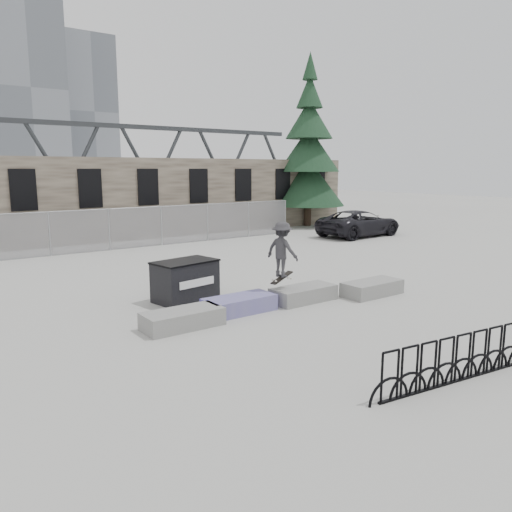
{
  "coord_description": "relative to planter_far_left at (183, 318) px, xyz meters",
  "views": [
    {
      "loc": [
        -8.39,
        -10.96,
        3.91
      ],
      "look_at": [
        0.38,
        1.02,
        1.3
      ],
      "focal_mm": 35.0,
      "sensor_mm": 36.0,
      "label": 1
    }
  ],
  "objects": [
    {
      "name": "planter_center_left",
      "position": [
        1.89,
        0.27,
        0.0
      ],
      "size": [
        2.0,
        0.9,
        0.45
      ],
      "color": "#3D349E",
      "rests_on": "ground"
    },
    {
      "name": "ground",
      "position": [
        2.81,
        0.25,
        -0.24
      ],
      "size": [
        120.0,
        120.0,
        0.0
      ],
      "primitive_type": "plane",
      "color": "#A4A5A0",
      "rests_on": "ground"
    },
    {
      "name": "planter_far_left",
      "position": [
        0.0,
        0.0,
        0.0
      ],
      "size": [
        2.0,
        0.9,
        0.45
      ],
      "color": "gray",
      "rests_on": "ground"
    },
    {
      "name": "suv",
      "position": [
        16.47,
        9.15,
        0.51
      ],
      "size": [
        5.55,
        2.75,
        1.51
      ],
      "primitive_type": "imported",
      "rotation": [
        0.0,
        0.0,
        1.61
      ],
      "color": "black",
      "rests_on": "ground"
    },
    {
      "name": "planter_offset",
      "position": [
        6.32,
        -0.61,
        0.0
      ],
      "size": [
        2.0,
        0.9,
        0.45
      ],
      "color": "gray",
      "rests_on": "ground"
    },
    {
      "name": "dumpster",
      "position": [
        1.3,
        2.26,
        0.37
      ],
      "size": [
        2.01,
        1.42,
        1.22
      ],
      "rotation": [
        0.0,
        0.0,
        0.17
      ],
      "color": "black",
      "rests_on": "ground"
    },
    {
      "name": "truss_bridge",
      "position": [
        12.81,
        55.25,
        3.89
      ],
      "size": [
        70.0,
        3.0,
        9.8
      ],
      "color": "#2D3033",
      "rests_on": "ground"
    },
    {
      "name": "spruce_tree",
      "position": [
        17.68,
        15.01,
        4.43
      ],
      "size": [
        4.97,
        4.97,
        11.5
      ],
      "color": "#38281E",
      "rests_on": "ground"
    },
    {
      "name": "planter_center_right",
      "position": [
        4.1,
        0.11,
        0.0
      ],
      "size": [
        2.0,
        0.9,
        0.45
      ],
      "color": "gray",
      "rests_on": "ground"
    },
    {
      "name": "stone_wall",
      "position": [
        2.81,
        16.49,
        2.01
      ],
      "size": [
        36.0,
        2.58,
        4.5
      ],
      "color": "brown",
      "rests_on": "ground"
    },
    {
      "name": "bike_rack",
      "position": [
        2.93,
        -5.93,
        0.2
      ],
      "size": [
        4.9,
        0.71,
        0.9
      ],
      "rotation": [
        0.0,
        0.0,
        -0.13
      ],
      "color": "black",
      "rests_on": "ground"
    },
    {
      "name": "skateboarder",
      "position": [
        3.39,
        0.27,
        1.37
      ],
      "size": [
        0.85,
        1.16,
        1.78
      ],
      "rotation": [
        0.0,
        0.0,
        1.84
      ],
      "color": "#2F2E31",
      "rests_on": "ground"
    },
    {
      "name": "chainlink_fence",
      "position": [
        2.81,
        12.75,
        0.79
      ],
      "size": [
        22.06,
        0.06,
        2.02
      ],
      "color": "gray",
      "rests_on": "ground"
    }
  ]
}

